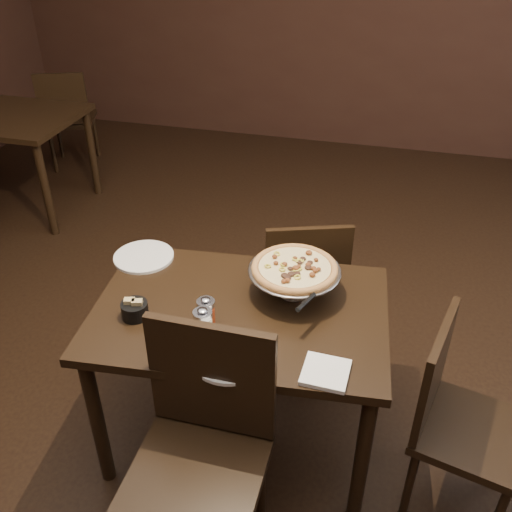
# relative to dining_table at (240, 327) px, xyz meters

# --- Properties ---
(room) EXTENTS (6.04, 7.04, 2.84)m
(room) POSITION_rel_dining_table_xyz_m (0.04, -0.02, 0.80)
(room) COLOR black
(room) RESTS_ON ground
(dining_table) EXTENTS (1.17, 0.83, 0.69)m
(dining_table) POSITION_rel_dining_table_xyz_m (0.00, 0.00, 0.00)
(dining_table) COLOR black
(dining_table) RESTS_ON ground
(pizza_stand) EXTENTS (0.36, 0.36, 0.15)m
(pizza_stand) POSITION_rel_dining_table_xyz_m (0.18, 0.15, 0.21)
(pizza_stand) COLOR #B4B4BB
(pizza_stand) RESTS_ON dining_table
(parmesan_shaker) EXTENTS (0.07, 0.07, 0.12)m
(parmesan_shaker) POSITION_rel_dining_table_xyz_m (-0.08, -0.18, 0.15)
(parmesan_shaker) COLOR #F0EDBB
(parmesan_shaker) RESTS_ON dining_table
(pepper_flake_shaker) EXTENTS (0.07, 0.07, 0.12)m
(pepper_flake_shaker) POSITION_rel_dining_table_xyz_m (-0.09, -0.11, 0.15)
(pepper_flake_shaker) COLOR maroon
(pepper_flake_shaker) RESTS_ON dining_table
(packet_caddy) EXTENTS (0.10, 0.10, 0.08)m
(packet_caddy) POSITION_rel_dining_table_xyz_m (-0.36, -0.14, 0.12)
(packet_caddy) COLOR black
(packet_caddy) RESTS_ON dining_table
(napkin_stack) EXTENTS (0.16, 0.16, 0.02)m
(napkin_stack) POSITION_rel_dining_table_xyz_m (0.36, -0.26, 0.10)
(napkin_stack) COLOR white
(napkin_stack) RESTS_ON dining_table
(plate_left) EXTENTS (0.26, 0.26, 0.01)m
(plate_left) POSITION_rel_dining_table_xyz_m (-0.50, 0.23, 0.10)
(plate_left) COLOR white
(plate_left) RESTS_ON dining_table
(plate_near) EXTENTS (0.27, 0.27, 0.01)m
(plate_near) POSITION_rel_dining_table_xyz_m (0.04, -0.26, 0.10)
(plate_near) COLOR white
(plate_near) RESTS_ON dining_table
(serving_spatula) EXTENTS (0.14, 0.14, 0.02)m
(serving_spatula) POSITION_rel_dining_table_xyz_m (0.26, -0.05, 0.21)
(serving_spatula) COLOR #B4B4BB
(serving_spatula) RESTS_ON pizza_stand
(chair_far) EXTENTS (0.48, 0.48, 0.81)m
(chair_far) POSITION_rel_dining_table_xyz_m (0.15, 0.56, -0.16)
(chair_far) COLOR black
(chair_far) RESTS_ON ground
(chair_near) EXTENTS (0.43, 0.43, 0.91)m
(chair_near) POSITION_rel_dining_table_xyz_m (0.01, -0.49, -0.10)
(chair_near) COLOR black
(chair_near) RESTS_ON ground
(chair_side) EXTENTS (0.46, 0.46, 0.81)m
(chair_side) POSITION_rel_dining_table_xyz_m (0.83, -0.09, -0.16)
(chair_side) COLOR black
(chair_side) RESTS_ON ground
(bg_chair_far) EXTENTS (0.50, 0.50, 0.82)m
(bg_chair_far) POSITION_rel_dining_table_xyz_m (-2.13, 2.35, -0.15)
(bg_chair_far) COLOR black
(bg_chair_far) RESTS_ON ground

